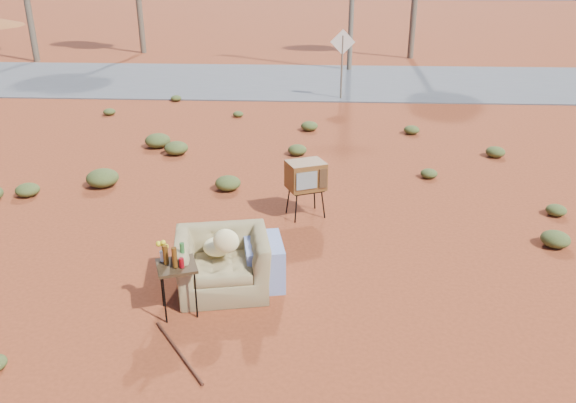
{
  "coord_description": "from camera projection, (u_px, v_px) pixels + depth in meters",
  "views": [
    {
      "loc": [
        0.84,
        -6.14,
        3.99
      ],
      "look_at": [
        0.4,
        1.44,
        0.8
      ],
      "focal_mm": 35.0,
      "sensor_mm": 36.0,
      "label": 1
    }
  ],
  "objects": [
    {
      "name": "ground",
      "position": [
        251.0,
        301.0,
        7.25
      ],
      "size": [
        140.0,
        140.0,
        0.0
      ],
      "primitive_type": "plane",
      "color": "brown",
      "rests_on": "ground"
    },
    {
      "name": "highway",
      "position": [
        298.0,
        81.0,
        21.04
      ],
      "size": [
        140.0,
        7.0,
        0.04
      ],
      "primitive_type": "cube",
      "color": "#565659",
      "rests_on": "ground"
    },
    {
      "name": "armchair",
      "position": [
        230.0,
        255.0,
        7.37
      ],
      "size": [
        1.5,
        1.14,
        1.04
      ],
      "rotation": [
        0.0,
        0.0,
        0.2
      ],
      "color": "olive",
      "rests_on": "ground"
    },
    {
      "name": "tv_unit",
      "position": [
        306.0,
        176.0,
        9.44
      ],
      "size": [
        0.75,
        0.68,
        0.98
      ],
      "rotation": [
        0.0,
        0.0,
        0.41
      ],
      "color": "black",
      "rests_on": "ground"
    },
    {
      "name": "side_table",
      "position": [
        173.0,
        262.0,
        6.77
      ],
      "size": [
        0.6,
        0.6,
        0.94
      ],
      "rotation": [
        0.0,
        0.0,
        0.36
      ],
      "color": "#332212",
      "rests_on": "ground"
    },
    {
      "name": "rusty_bar",
      "position": [
        178.0,
        351.0,
        6.27
      ],
      "size": [
        0.79,
        1.06,
        0.03
      ],
      "primitive_type": "cylinder",
      "rotation": [
        0.0,
        1.57,
        -0.94
      ],
      "color": "#4E1E15",
      "rests_on": "ground"
    },
    {
      "name": "road_sign",
      "position": [
        342.0,
        52.0,
        17.63
      ],
      "size": [
        0.78,
        0.06,
        2.19
      ],
      "color": "brown",
      "rests_on": "ground"
    },
    {
      "name": "scrub_patch",
      "position": [
        236.0,
        173.0,
        11.29
      ],
      "size": [
        17.49,
        8.07,
        0.33
      ],
      "color": "#455023",
      "rests_on": "ground"
    }
  ]
}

